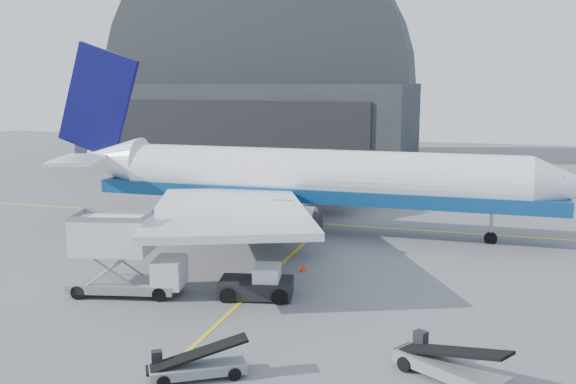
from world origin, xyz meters
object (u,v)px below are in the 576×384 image
(airliner, at_px, (298,178))
(catering_truck, at_px, (123,256))
(belt_loader_a, at_px, (196,366))
(belt_loader_b, at_px, (449,365))
(pushback_tug, at_px, (258,285))

(airliner, xyz_separation_m, catering_truck, (-5.58, -18.78, -2.18))
(belt_loader_a, xyz_separation_m, belt_loader_b, (10.51, 2.92, 0.11))
(belt_loader_a, bearing_deg, belt_loader_b, -15.32)
(airliner, distance_m, catering_truck, 19.71)
(airliner, bearing_deg, pushback_tug, -82.15)
(pushback_tug, height_order, belt_loader_a, pushback_tug)
(airliner, height_order, catering_truck, airliner)
(pushback_tug, height_order, belt_loader_b, belt_loader_b)
(belt_loader_a, bearing_deg, airliner, 65.71)
(pushback_tug, bearing_deg, airliner, 86.34)
(belt_loader_a, bearing_deg, catering_truck, 103.96)
(airliner, height_order, pushback_tug, airliner)
(airliner, distance_m, belt_loader_a, 28.06)
(airliner, distance_m, pushback_tug, 17.59)
(airliner, relative_size, catering_truck, 6.46)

